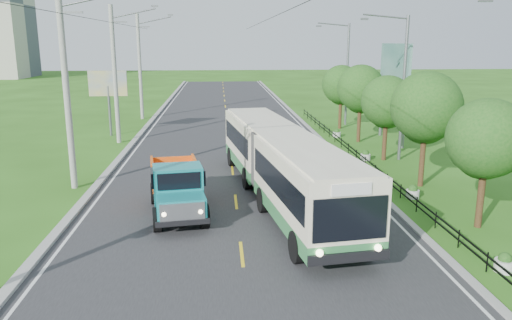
{
  "coord_description": "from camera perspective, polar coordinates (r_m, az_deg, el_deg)",
  "views": [
    {
      "loc": [
        -0.71,
        -16.57,
        7.41
      ],
      "look_at": [
        1.0,
        6.57,
        1.9
      ],
      "focal_mm": 35.0,
      "sensor_mm": 36.0,
      "label": 1
    }
  ],
  "objects": [
    {
      "name": "pole_near",
      "position": [
        26.76,
        -20.78,
        7.53
      ],
      "size": [
        3.51,
        0.32,
        10.0
      ],
      "color": "gray",
      "rests_on": "ground"
    },
    {
      "name": "tree_back",
      "position": [
        44.16,
        9.73,
        8.29
      ],
      "size": [
        3.3,
        3.36,
        5.5
      ],
      "color": "#382314",
      "rests_on": "ground"
    },
    {
      "name": "streetlight_mid",
      "position": [
        32.71,
        16.28,
        8.43
      ],
      "size": [
        3.02,
        0.2,
        9.07
      ],
      "color": "slate",
      "rests_on": "ground"
    },
    {
      "name": "tree_fourth",
      "position": [
        32.71,
        14.74,
        6.21
      ],
      "size": [
        3.24,
        3.31,
        5.4
      ],
      "color": "#382314",
      "rests_on": "ground"
    },
    {
      "name": "streetlight_far",
      "position": [
        46.06,
        10.2,
        10.03
      ],
      "size": [
        3.02,
        0.2,
        9.07
      ],
      "color": "slate",
      "rests_on": "ground"
    },
    {
      "name": "billboard_right",
      "position": [
        38.87,
        15.57,
        9.83
      ],
      "size": [
        0.24,
        6.0,
        7.3
      ],
      "color": "slate",
      "rests_on": "ground"
    },
    {
      "name": "railing_right",
      "position": [
        32.58,
        11.39,
        0.48
      ],
      "size": [
        0.04,
        40.0,
        0.6
      ],
      "primitive_type": "cube",
      "color": "black",
      "rests_on": "ground"
    },
    {
      "name": "planter_front",
      "position": [
        18.7,
        26.52,
        -10.52
      ],
      "size": [
        0.64,
        0.64,
        0.67
      ],
      "color": "silver",
      "rests_on": "ground"
    },
    {
      "name": "billboard_left",
      "position": [
        41.66,
        -16.55,
        7.93
      ],
      "size": [
        3.0,
        0.2,
        5.2
      ],
      "color": "slate",
      "rests_on": "ground"
    },
    {
      "name": "dump_truck",
      "position": [
        22.04,
        -9.04,
        -2.8
      ],
      "size": [
        2.95,
        5.89,
        2.37
      ],
      "rotation": [
        0.0,
        0.0,
        0.15
      ],
      "color": "teal",
      "rests_on": "ground"
    },
    {
      "name": "planter_far",
      "position": [
        40.32,
        9.21,
        3.0
      ],
      "size": [
        0.64,
        0.64,
        0.67
      ],
      "color": "silver",
      "rests_on": "ground"
    },
    {
      "name": "tree_second",
      "position": [
        21.84,
        24.81,
        1.85
      ],
      "size": [
        3.18,
        3.26,
        5.3
      ],
      "color": "#382314",
      "rests_on": "ground"
    },
    {
      "name": "road",
      "position": [
        37.32,
        -3.05,
        1.9
      ],
      "size": [
        14.0,
        120.0,
        0.02
      ],
      "primitive_type": "cube",
      "color": "#28282B",
      "rests_on": "ground"
    },
    {
      "name": "edge_line_right",
      "position": [
        38.03,
        7.02,
        2.05
      ],
      "size": [
        0.12,
        120.0,
        0.0
      ],
      "primitive_type": "cube",
      "color": "silver",
      "rests_on": "road"
    },
    {
      "name": "edge_line_left",
      "position": [
        37.78,
        -13.19,
        1.72
      ],
      "size": [
        0.12,
        120.0,
        0.0
      ],
      "primitive_type": "cube",
      "color": "silver",
      "rests_on": "road"
    },
    {
      "name": "centre_dash",
      "position": [
        18.16,
        -1.64,
        -10.66
      ],
      "size": [
        0.12,
        2.2,
        0.0
      ],
      "primitive_type": "cube",
      "color": "yellow",
      "rests_on": "road"
    },
    {
      "name": "curb_right",
      "position": [
        38.13,
        7.76,
        2.1
      ],
      "size": [
        0.3,
        120.0,
        0.1
      ],
      "primitive_type": "cube",
      "color": "#9E9E99",
      "rests_on": "ground"
    },
    {
      "name": "bus",
      "position": [
        23.6,
        2.88,
        -0.0
      ],
      "size": [
        4.97,
        17.14,
        3.27
      ],
      "rotation": [
        0.0,
        0.0,
        0.13
      ],
      "color": "#307A41",
      "rests_on": "ground"
    },
    {
      "name": "pole_mid",
      "position": [
        38.39,
        -15.78,
        9.4
      ],
      "size": [
        3.51,
        0.32,
        10.0
      ],
      "color": "gray",
      "rests_on": "ground"
    },
    {
      "name": "ground",
      "position": [
        18.17,
        -1.64,
        -10.72
      ],
      "size": [
        240.0,
        240.0,
        0.0
      ],
      "primitive_type": "plane",
      "color": "#295714",
      "rests_on": "ground"
    },
    {
      "name": "planter_mid",
      "position": [
        32.74,
        12.4,
        0.47
      ],
      "size": [
        0.64,
        0.64,
        0.67
      ],
      "color": "silver",
      "rests_on": "ground"
    },
    {
      "name": "tree_third",
      "position": [
        27.1,
        18.85,
        5.39
      ],
      "size": [
        3.6,
        3.62,
        6.0
      ],
      "color": "#382314",
      "rests_on": "ground"
    },
    {
      "name": "pole_far",
      "position": [
        50.2,
        -13.09,
        10.37
      ],
      "size": [
        3.51,
        0.32,
        10.0
      ],
      "color": "gray",
      "rests_on": "ground"
    },
    {
      "name": "tree_fifth",
      "position": [
        38.37,
        11.89,
        7.75
      ],
      "size": [
        3.48,
        3.52,
        5.8
      ],
      "color": "#382314",
      "rests_on": "ground"
    },
    {
      "name": "curb_left",
      "position": [
        37.86,
        -14.02,
        1.78
      ],
      "size": [
        0.4,
        120.0,
        0.15
      ],
      "primitive_type": "cube",
      "color": "#9E9E99",
      "rests_on": "ground"
    },
    {
      "name": "planter_near",
      "position": [
        25.44,
        17.47,
        -3.55
      ],
      "size": [
        0.64,
        0.64,
        0.67
      ],
      "color": "silver",
      "rests_on": "ground"
    }
  ]
}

